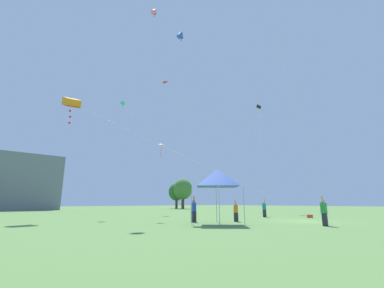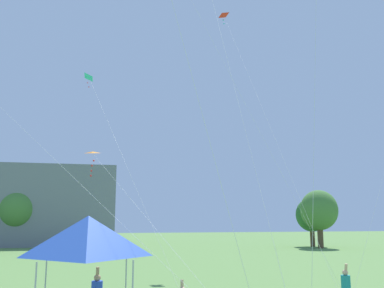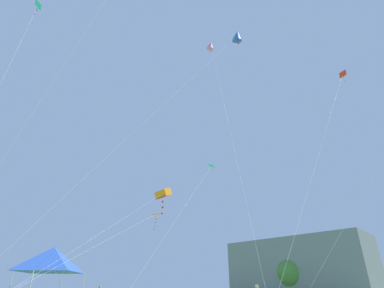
% 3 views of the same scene
% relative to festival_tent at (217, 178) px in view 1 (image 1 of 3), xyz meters
% --- Properties ---
extents(ground_plane, '(220.00, 220.00, 0.00)m').
position_rel_festival_tent_xyz_m(ground_plane, '(8.28, -2.58, -3.38)').
color(ground_plane, '#5B8442').
extents(tree_far_centre, '(4.56, 4.10, 6.87)m').
position_rel_festival_tent_xyz_m(tree_far_centre, '(30.85, 42.79, 1.07)').
color(tree_far_centre, brown).
rests_on(tree_far_centre, ground).
extents(tree_far_left, '(5.18, 4.66, 7.81)m').
position_rel_festival_tent_xyz_m(tree_far_left, '(30.17, 39.33, 1.67)').
color(tree_far_left, brown).
rests_on(tree_far_left, ground).
extents(festival_tent, '(3.03, 3.03, 4.04)m').
position_rel_festival_tent_xyz_m(festival_tent, '(0.00, 0.00, 0.00)').
color(festival_tent, '#B7B7BC').
rests_on(festival_tent, ground).
extents(cooler_box, '(0.57, 0.37, 0.32)m').
position_rel_festival_tent_xyz_m(cooler_box, '(13.61, -0.78, -3.22)').
color(cooler_box, red).
rests_on(cooler_box, ground).
extents(person_green_shirt, '(0.43, 0.43, 2.08)m').
position_rel_festival_tent_xyz_m(person_green_shirt, '(4.45, -5.77, -2.37)').
color(person_green_shirt, '#282833').
rests_on(person_green_shirt, ground).
extents(person_blue_shirt, '(0.43, 0.43, 2.09)m').
position_rel_festival_tent_xyz_m(person_blue_shirt, '(0.38, 3.04, -2.36)').
color(person_blue_shirt, '#282833').
rests_on(person_blue_shirt, ground).
extents(person_teal_shirt, '(0.40, 0.40, 1.97)m').
position_rel_festival_tent_xyz_m(person_teal_shirt, '(11.13, 3.10, -2.42)').
color(person_teal_shirt, '#282833').
rests_on(person_teal_shirt, ground).
extents(person_orange_shirt, '(0.37, 0.37, 1.80)m').
position_rel_festival_tent_xyz_m(person_orange_shirt, '(3.32, 0.95, -2.50)').
color(person_orange_shirt, '#282833').
rests_on(person_orange_shirt, ground).
extents(kite_blue_diamond_0, '(2.01, 18.35, 25.79)m').
position_rel_festival_tent_xyz_m(kite_blue_diamond_0, '(6.01, 11.70, 21.70)').
color(kite_blue_diamond_0, silver).
rests_on(kite_blue_diamond_0, ground).
extents(kite_black_delta_2, '(12.48, 7.64, 18.62)m').
position_rel_festival_tent_xyz_m(kite_black_delta_2, '(23.36, 10.63, 14.69)').
color(kite_black_delta_2, silver).
rests_on(kite_black_delta_2, ground).
extents(kite_red_delta_3, '(1.51, 21.09, 24.27)m').
position_rel_festival_tent_xyz_m(kite_red_delta_3, '(12.02, 23.38, 20.30)').
color(kite_red_delta_3, silver).
rests_on(kite_red_delta_3, ground).
extents(kite_orange_box_4, '(12.55, 20.61, 12.50)m').
position_rel_festival_tent_xyz_m(kite_orange_box_4, '(-6.85, 14.00, 8.36)').
color(kite_orange_box_4, silver).
rests_on(kite_orange_box_4, ground).
extents(kite_orange_delta_6, '(5.00, 13.81, 7.32)m').
position_rel_festival_tent_xyz_m(kite_orange_delta_6, '(0.05, 7.10, 3.64)').
color(kite_orange_delta_6, silver).
rests_on(kite_orange_delta_6, ground).
extents(kite_cyan_delta_7, '(4.88, 14.35, 13.95)m').
position_rel_festival_tent_xyz_m(kite_cyan_delta_7, '(-0.49, 14.83, 10.11)').
color(kite_cyan_delta_7, silver).
rests_on(kite_cyan_delta_7, ground).
extents(kite_pink_diamond_8, '(10.28, 9.59, 27.74)m').
position_rel_festival_tent_xyz_m(kite_pink_diamond_8, '(1.97, 12.46, 23.70)').
color(kite_pink_diamond_8, silver).
rests_on(kite_pink_diamond_8, ground).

